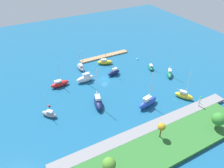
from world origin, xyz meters
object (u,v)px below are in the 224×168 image
sailboat_gray_inner_mooring (49,114)px  sailboat_red_off_beacon (60,84)px  park_tree_midwest (109,164)px  sailboat_green_lone_south (151,67)px  sailboat_yellow_by_breakwater (184,95)px  mooring_buoy_white (137,59)px  park_tree_mideast (162,127)px  sailboat_gray_center_basin (81,67)px  park_tree_east (219,119)px  mooring_buoy_red (49,106)px  pier_dock (104,56)px  sailboat_green_far_north (170,73)px  sailboat_navy_mid_basin (98,102)px  sailboat_blue_outer_mooring (148,102)px  sailboat_yellow_west_end (105,62)px  sailboat_white_lone_north (85,78)px  sailboat_navy_far_south (114,72)px  harbor_beacon (200,100)px

sailboat_gray_inner_mooring → sailboat_red_off_beacon: 15.55m
park_tree_midwest → sailboat_green_lone_south: 50.63m
sailboat_yellow_by_breakwater → mooring_buoy_white: bearing=144.0°
park_tree_mideast → mooring_buoy_white: park_tree_mideast is taller
sailboat_gray_center_basin → mooring_buoy_white: bearing=-100.3°
park_tree_east → mooring_buoy_red: (39.11, -31.84, -4.00)m
pier_dock → sailboat_gray_center_basin: sailboat_gray_center_basin is taller
sailboat_green_far_north → sailboat_navy_mid_basin: bearing=-46.9°
sailboat_red_off_beacon → mooring_buoy_red: (6.30, 9.33, -0.80)m
sailboat_blue_outer_mooring → pier_dock: bearing=73.6°
sailboat_red_off_beacon → mooring_buoy_white: size_ratio=14.37×
park_tree_mideast → sailboat_red_off_beacon: (16.82, -36.52, -3.77)m
sailboat_yellow_west_end → sailboat_green_lone_south: (-15.16, 12.27, -0.15)m
park_tree_east → mooring_buoy_red: size_ratio=7.37×
sailboat_red_off_beacon → mooring_buoy_white: 36.56m
sailboat_yellow_west_end → sailboat_yellow_by_breakwater: sailboat_yellow_by_breakwater is taller
sailboat_gray_inner_mooring → sailboat_yellow_west_end: sailboat_yellow_west_end is taller
sailboat_green_far_north → sailboat_white_lone_north: sailboat_white_lone_north is taller
park_tree_midwest → sailboat_navy_far_south: 43.01m
park_tree_midwest → sailboat_red_off_beacon: (-0.10, -39.77, -3.91)m
pier_dock → sailboat_yellow_by_breakwater: (-10.79, 39.19, 0.89)m
sailboat_green_far_north → sailboat_navy_far_south: bearing=-81.3°
sailboat_gray_inner_mooring → sailboat_gray_center_basin: size_ratio=0.98×
sailboat_gray_center_basin → sailboat_green_lone_south: size_ratio=0.95×
sailboat_green_lone_south → mooring_buoy_red: (43.23, 3.83, -0.57)m
harbor_beacon → park_tree_midwest: 36.40m
sailboat_red_off_beacon → sailboat_yellow_by_breakwater: bearing=-39.4°
park_tree_midwest → mooring_buoy_white: 56.86m
sailboat_gray_inner_mooring → sailboat_green_lone_south: sailboat_green_lone_south is taller
sailboat_green_far_north → sailboat_red_off_beacon: (40.31, -13.21, 0.09)m
park_tree_mideast → mooring_buoy_red: (23.12, -27.20, -4.56)m
park_tree_midwest → harbor_beacon: bearing=-168.3°
pier_dock → sailboat_green_lone_south: bearing=124.2°
sailboat_gray_inner_mooring → sailboat_yellow_by_breakwater: sailboat_yellow_by_breakwater is taller
sailboat_red_off_beacon → sailboat_blue_outer_mooring: (-22.12, 23.78, 0.43)m
park_tree_east → sailboat_blue_outer_mooring: bearing=-58.4°
sailboat_yellow_by_breakwater → sailboat_white_lone_north: bearing=-167.7°
park_tree_mideast → sailboat_yellow_west_end: sailboat_yellow_west_end is taller
park_tree_east → sailboat_yellow_west_end: bearing=-77.0°
pier_dock → sailboat_white_lone_north: size_ratio=1.78×
sailboat_navy_far_south → sailboat_gray_inner_mooring: bearing=13.7°
sailboat_green_far_north → mooring_buoy_red: (46.61, -3.88, -0.71)m
sailboat_navy_far_south → harbor_beacon: bearing=107.9°
harbor_beacon → park_tree_midwest: bearing=11.7°
sailboat_gray_inner_mooring → park_tree_mideast: bearing=-175.8°
sailboat_green_lone_south → park_tree_midwest: bearing=160.4°
sailboat_navy_mid_basin → mooring_buoy_white: bearing=141.3°
sailboat_gray_center_basin → sailboat_white_lone_north: bearing=169.3°
sailboat_navy_far_south → sailboat_blue_outer_mooring: size_ratio=0.71×
sailboat_green_far_north → sailboat_navy_far_south: sailboat_green_far_north is taller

